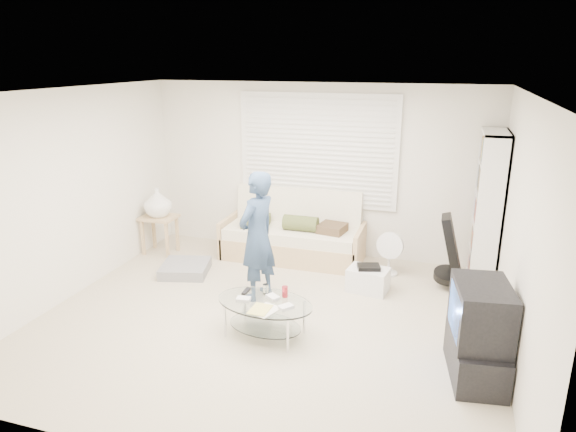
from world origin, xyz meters
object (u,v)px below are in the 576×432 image
(tv_unit, at_px, (478,333))
(coffee_table, at_px, (265,308))
(futon_sofa, at_px, (293,237))
(bookshelf, at_px, (487,210))

(tv_unit, bearing_deg, coffee_table, 177.15)
(futon_sofa, distance_m, bookshelf, 2.67)
(coffee_table, bearing_deg, tv_unit, -2.85)
(futon_sofa, bearing_deg, coffee_table, -80.61)
(futon_sofa, bearing_deg, tv_unit, -43.34)
(futon_sofa, relative_size, bookshelf, 1.03)
(bookshelf, xyz_separation_m, tv_unit, (-0.13, -2.21, -0.55))
(bookshelf, distance_m, coffee_table, 3.13)
(bookshelf, relative_size, tv_unit, 2.16)
(tv_unit, bearing_deg, futon_sofa, 136.66)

